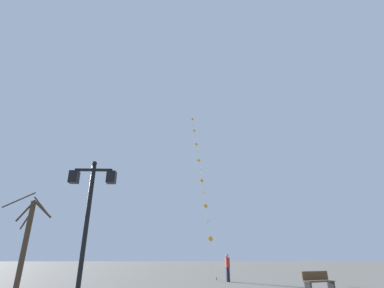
{
  "coord_description": "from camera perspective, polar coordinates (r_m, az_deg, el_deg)",
  "views": [
    {
      "loc": [
        -0.44,
        -0.74,
        1.57
      ],
      "look_at": [
        0.07,
        17.2,
        8.71
      ],
      "focal_mm": 26.42,
      "sensor_mm": 36.0,
      "label": 1
    }
  ],
  "objects": [
    {
      "name": "kite_flyer",
      "position": [
        20.75,
        7.17,
        -23.4
      ],
      "size": [
        0.28,
        0.62,
        1.71
      ],
      "rotation": [
        0.0,
        0.0,
        1.68
      ],
      "color": "#1E1E2D",
      "rests_on": "ground_plane"
    },
    {
      "name": "ground_plane",
      "position": [
        20.8,
        -0.44,
        -26.04
      ],
      "size": [
        160.0,
        160.0,
        0.0
      ],
      "primitive_type": "plane",
      "color": "gray"
    },
    {
      "name": "kite_train",
      "position": [
        32.55,
        1.54,
        -4.34
      ],
      "size": [
        1.48,
        17.08,
        21.48
      ],
      "color": "brown",
      "rests_on": "ground_plane"
    },
    {
      "name": "park_bench",
      "position": [
        16.18,
        24.13,
        -23.98
      ],
      "size": [
        1.65,
        1.0,
        0.89
      ],
      "rotation": [
        0.0,
        0.0,
        0.38
      ],
      "color": "brown",
      "rests_on": "ground_plane"
    },
    {
      "name": "bare_tree",
      "position": [
        15.14,
        -30.53,
        -16.46
      ],
      "size": [
        2.11,
        1.54,
        4.38
      ],
      "color": "#423323",
      "rests_on": "ground_plane"
    },
    {
      "name": "twin_lantern_lamp_post",
      "position": [
        9.77,
        -20.01,
        -11.02
      ],
      "size": [
        1.5,
        0.28,
        4.56
      ],
      "color": "black",
      "rests_on": "ground_plane"
    }
  ]
}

